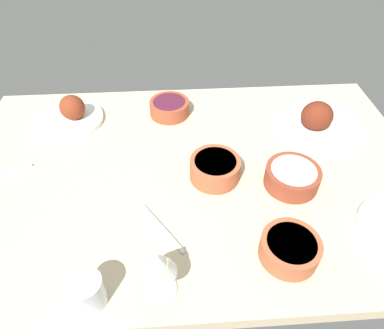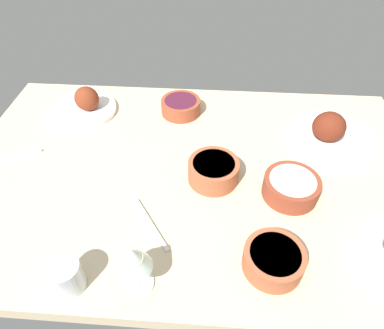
{
  "view_description": "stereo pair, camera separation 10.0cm",
  "coord_description": "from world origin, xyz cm",
  "px_view_note": "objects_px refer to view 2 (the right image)",
  "views": [
    {
      "loc": [
        4.82,
        72.23,
        75.52
      ],
      "look_at": [
        0.0,
        0.0,
        6.0
      ],
      "focal_mm": 31.73,
      "sensor_mm": 36.0,
      "label": 1
    },
    {
      "loc": [
        -5.2,
        72.2,
        75.52
      ],
      "look_at": [
        0.0,
        0.0,
        6.0
      ],
      "focal_mm": 31.73,
      "sensor_mm": 36.0,
      "label": 2
    }
  ],
  "objects_px": {
    "plate_near_viewer": "(331,133)",
    "bowl_cream": "(291,187)",
    "wine_glass": "(133,260)",
    "plate_far_side": "(84,106)",
    "fork_loose": "(11,157)",
    "bowl_sauce": "(274,259)",
    "spoon_loose": "(151,224)",
    "bowl_onions": "(181,106)",
    "water_tumbler": "(67,276)",
    "bowl_pasta": "(213,170)"
  },
  "relations": [
    {
      "from": "plate_far_side",
      "to": "fork_loose",
      "type": "bearing_deg",
      "value": 58.56
    },
    {
      "from": "bowl_cream",
      "to": "wine_glass",
      "type": "height_order",
      "value": "wine_glass"
    },
    {
      "from": "bowl_cream",
      "to": "spoon_loose",
      "type": "xyz_separation_m",
      "value": [
        0.37,
        0.13,
        -0.03
      ]
    },
    {
      "from": "bowl_onions",
      "to": "bowl_sauce",
      "type": "xyz_separation_m",
      "value": [
        -0.27,
        0.6,
        0.0
      ]
    },
    {
      "from": "wine_glass",
      "to": "spoon_loose",
      "type": "height_order",
      "value": "wine_glass"
    },
    {
      "from": "plate_far_side",
      "to": "spoon_loose",
      "type": "distance_m",
      "value": 0.57
    },
    {
      "from": "bowl_cream",
      "to": "bowl_pasta",
      "type": "distance_m",
      "value": 0.22
    },
    {
      "from": "plate_near_viewer",
      "to": "bowl_cream",
      "type": "distance_m",
      "value": 0.3
    },
    {
      "from": "plate_far_side",
      "to": "water_tumbler",
      "type": "bearing_deg",
      "value": 104.11
    },
    {
      "from": "plate_near_viewer",
      "to": "fork_loose",
      "type": "relative_size",
      "value": 1.53
    },
    {
      "from": "plate_far_side",
      "to": "fork_loose",
      "type": "height_order",
      "value": "plate_far_side"
    },
    {
      "from": "wine_glass",
      "to": "spoon_loose",
      "type": "xyz_separation_m",
      "value": [
        -0.0,
        -0.16,
        -0.1
      ]
    },
    {
      "from": "plate_far_side",
      "to": "fork_loose",
      "type": "relative_size",
      "value": 1.31
    },
    {
      "from": "bowl_sauce",
      "to": "spoon_loose",
      "type": "xyz_separation_m",
      "value": [
        0.3,
        -0.1,
        -0.03
      ]
    },
    {
      "from": "plate_near_viewer",
      "to": "bowl_cream",
      "type": "relative_size",
      "value": 1.83
    },
    {
      "from": "bowl_onions",
      "to": "bowl_cream",
      "type": "xyz_separation_m",
      "value": [
        -0.34,
        0.37,
        0.0
      ]
    },
    {
      "from": "bowl_onions",
      "to": "spoon_loose",
      "type": "xyz_separation_m",
      "value": [
        0.03,
        0.5,
        -0.02
      ]
    },
    {
      "from": "bowl_sauce",
      "to": "bowl_cream",
      "type": "height_order",
      "value": "bowl_cream"
    },
    {
      "from": "spoon_loose",
      "to": "bowl_pasta",
      "type": "bearing_deg",
      "value": 103.94
    },
    {
      "from": "plate_near_viewer",
      "to": "fork_loose",
      "type": "bearing_deg",
      "value": 9.12
    },
    {
      "from": "wine_glass",
      "to": "plate_near_viewer",
      "type": "bearing_deg",
      "value": -134.49
    },
    {
      "from": "bowl_sauce",
      "to": "spoon_loose",
      "type": "distance_m",
      "value": 0.31
    },
    {
      "from": "plate_far_side",
      "to": "bowl_cream",
      "type": "height_order",
      "value": "plate_far_side"
    },
    {
      "from": "bowl_pasta",
      "to": "spoon_loose",
      "type": "distance_m",
      "value": 0.24
    },
    {
      "from": "wine_glass",
      "to": "plate_far_side",
      "type": "bearing_deg",
      "value": -63.88
    },
    {
      "from": "plate_far_side",
      "to": "fork_loose",
      "type": "xyz_separation_m",
      "value": [
        0.16,
        0.26,
        -0.02
      ]
    },
    {
      "from": "bowl_sauce",
      "to": "spoon_loose",
      "type": "bearing_deg",
      "value": -17.77
    },
    {
      "from": "spoon_loose",
      "to": "bowl_cream",
      "type": "bearing_deg",
      "value": 74.87
    },
    {
      "from": "bowl_cream",
      "to": "water_tumbler",
      "type": "relative_size",
      "value": 1.93
    },
    {
      "from": "plate_near_viewer",
      "to": "wine_glass",
      "type": "distance_m",
      "value": 0.76
    },
    {
      "from": "plate_far_side",
      "to": "plate_near_viewer",
      "type": "bearing_deg",
      "value": 173.37
    },
    {
      "from": "plate_near_viewer",
      "to": "bowl_cream",
      "type": "height_order",
      "value": "plate_near_viewer"
    },
    {
      "from": "plate_near_viewer",
      "to": "bowl_cream",
      "type": "bearing_deg",
      "value": 57.04
    },
    {
      "from": "water_tumbler",
      "to": "bowl_sauce",
      "type": "bearing_deg",
      "value": -170.01
    },
    {
      "from": "plate_near_viewer",
      "to": "plate_far_side",
      "type": "height_order",
      "value": "plate_near_viewer"
    },
    {
      "from": "bowl_onions",
      "to": "spoon_loose",
      "type": "bearing_deg",
      "value": 86.63
    },
    {
      "from": "water_tumbler",
      "to": "bowl_cream",
      "type": "bearing_deg",
      "value": -149.48
    },
    {
      "from": "bowl_cream",
      "to": "water_tumbler",
      "type": "height_order",
      "value": "water_tumbler"
    },
    {
      "from": "bowl_sauce",
      "to": "fork_loose",
      "type": "distance_m",
      "value": 0.83
    },
    {
      "from": "plate_far_side",
      "to": "bowl_onions",
      "type": "bearing_deg",
      "value": -176.35
    },
    {
      "from": "water_tumbler",
      "to": "spoon_loose",
      "type": "height_order",
      "value": "water_tumbler"
    },
    {
      "from": "plate_far_side",
      "to": "spoon_loose",
      "type": "xyz_separation_m",
      "value": [
        -0.32,
        0.48,
        -0.02
      ]
    },
    {
      "from": "plate_near_viewer",
      "to": "bowl_pasta",
      "type": "distance_m",
      "value": 0.43
    },
    {
      "from": "plate_near_viewer",
      "to": "fork_loose",
      "type": "height_order",
      "value": "plate_near_viewer"
    },
    {
      "from": "plate_near_viewer",
      "to": "wine_glass",
      "type": "height_order",
      "value": "wine_glass"
    },
    {
      "from": "wine_glass",
      "to": "fork_loose",
      "type": "bearing_deg",
      "value": -38.83
    },
    {
      "from": "bowl_cream",
      "to": "water_tumbler",
      "type": "distance_m",
      "value": 0.6
    },
    {
      "from": "bowl_onions",
      "to": "spoon_loose",
      "type": "distance_m",
      "value": 0.5
    },
    {
      "from": "bowl_sauce",
      "to": "spoon_loose",
      "type": "relative_size",
      "value": 0.76
    },
    {
      "from": "bowl_pasta",
      "to": "fork_loose",
      "type": "xyz_separation_m",
      "value": [
        0.63,
        -0.04,
        -0.03
      ]
    }
  ]
}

